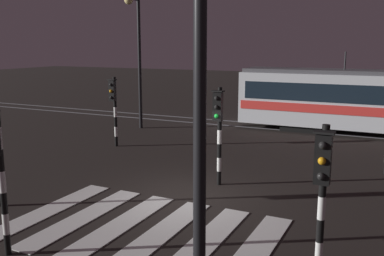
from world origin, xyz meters
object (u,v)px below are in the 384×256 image
traffic_light_median_centre (219,122)px  traffic_light_corner_near_right (322,183)px  street_lamp_near_kerb (192,40)px  traffic_light_corner_far_left (114,101)px  street_lamp_trackside_left (137,46)px

traffic_light_median_centre → traffic_light_corner_near_right: (3.96, -4.84, -0.05)m
traffic_light_median_centre → street_lamp_near_kerb: size_ratio=0.44×
traffic_light_corner_near_right → traffic_light_corner_far_left: bearing=142.0°
traffic_light_corner_far_left → street_lamp_near_kerb: 14.17m
traffic_light_median_centre → street_lamp_trackside_left: size_ratio=0.46×
traffic_light_corner_near_right → street_lamp_near_kerb: size_ratio=0.43×
street_lamp_near_kerb → traffic_light_median_centre: bearing=109.4°
traffic_light_median_centre → street_lamp_trackside_left: street_lamp_trackside_left is taller
traffic_light_corner_near_right → street_lamp_trackside_left: street_lamp_trackside_left is taller
street_lamp_near_kerb → traffic_light_corner_far_left: bearing=129.7°
traffic_light_corner_far_left → street_lamp_trackside_left: 4.84m
traffic_light_median_centre → street_lamp_near_kerb: street_lamp_near_kerb is taller
street_lamp_trackside_left → traffic_light_corner_far_left: bearing=-72.0°
traffic_light_corner_far_left → street_lamp_near_kerb: street_lamp_near_kerb is taller
traffic_light_median_centre → street_lamp_near_kerb: bearing=-70.6°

